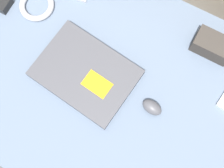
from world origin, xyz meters
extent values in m
plane|color=#4C4742|center=(0.00, 0.00, 0.00)|extent=(8.00, 8.00, 0.00)
cube|color=slate|center=(0.00, 0.00, 0.08)|extent=(1.19, 0.79, 0.16)
cube|color=#47474C|center=(-0.10, -0.01, 0.17)|extent=(0.34, 0.27, 0.03)
cube|color=orange|center=(-0.04, -0.03, 0.19)|extent=(0.10, 0.07, 0.00)
ellipsoid|color=#4C4C51|center=(0.15, -0.01, 0.17)|extent=(0.07, 0.05, 0.04)
cube|color=#38332D|center=(0.24, 0.27, 0.19)|extent=(0.13, 0.08, 0.07)
cube|color=black|center=(-0.48, 0.08, 0.17)|extent=(0.05, 0.06, 0.03)
torus|color=#B2B2B7|center=(-0.37, 0.13, 0.17)|extent=(0.12, 0.12, 0.02)
camera|label=1|loc=(0.12, -0.22, 1.17)|focal=50.00mm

